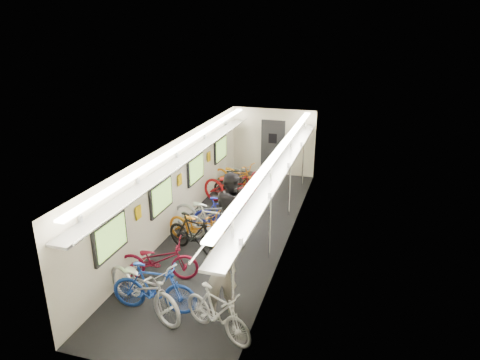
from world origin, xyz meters
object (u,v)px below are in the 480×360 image
Objects in this scene: passenger_near at (221,273)px; passenger_mid at (232,209)px; backpack at (224,249)px; bicycle_1 at (154,288)px; bicycle_0 at (143,286)px.

passenger_mid is at bearing -101.56° from passenger_near.
passenger_mid is at bearing 107.25° from backpack.
backpack is (0.02, 0.15, 0.44)m from passenger_near.
passenger_mid reaches higher than bicycle_1.
backpack is at bearing 144.95° from passenger_mid.
bicycle_0 is 1.23× the size of bicycle_1.
bicycle_1 is 1.30m from passenger_near.
passenger_near is 4.42× the size of backpack.
passenger_near is at bearing -50.27° from bicycle_0.
passenger_mid is (-0.63, 2.65, 0.10)m from passenger_near.
backpack reaches higher than bicycle_1.
bicycle_0 is 0.20m from bicycle_1.
passenger_mid reaches higher than passenger_near.
passenger_mid is at bearing -15.67° from bicycle_1.
bicycle_1 is 1.01× the size of passenger_near.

